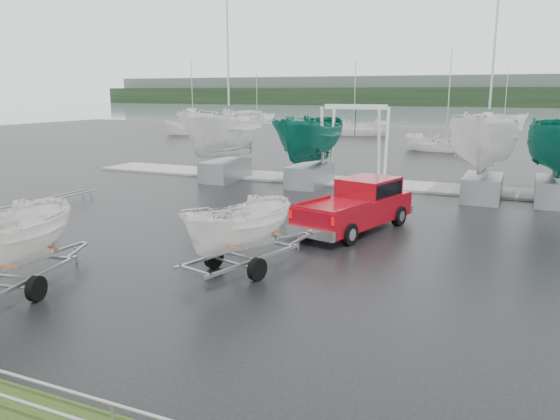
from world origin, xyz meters
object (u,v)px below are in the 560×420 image
Objects in this scene: pickup_truck at (359,204)px; trailer_parked at (2,187)px; boat_hoist at (355,133)px; trailer_hitched at (239,185)px.

trailer_parked is (-5.73, -9.64, 1.72)m from pickup_truck.
pickup_truck is at bearing -72.16° from boat_hoist.
boat_hoist reaches higher than pickup_truck.
pickup_truck is at bearing 47.94° from trailer_parked.
pickup_truck is 1.27× the size of trailer_hitched.
pickup_truck is 11.35m from trailer_parked.
trailer_hitched reaches higher than pickup_truck.
trailer_parked reaches higher than pickup_truck.
pickup_truck is 10.10m from boat_hoist.
trailer_hitched is (-1.57, -5.91, 1.47)m from pickup_truck.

